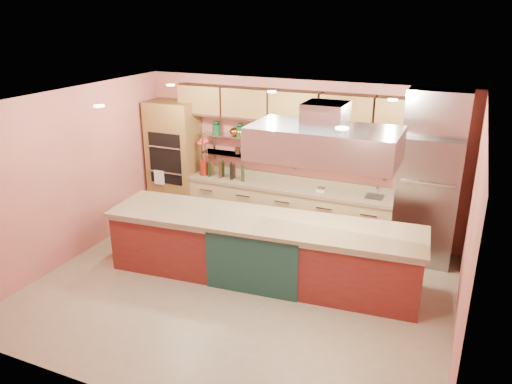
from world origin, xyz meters
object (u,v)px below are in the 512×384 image
at_px(copper_kettle, 235,131).
at_px(green_canister, 255,133).
at_px(flower_vase, 204,167).
at_px(island, 262,249).
at_px(kitchen_scale, 321,189).
at_px(refrigerator, 427,200).

distance_m(copper_kettle, green_canister, 0.40).
xyz_separation_m(flower_vase, green_canister, (0.98, 0.22, 0.72)).
bearing_deg(island, flower_vase, 134.05).
bearing_deg(flower_vase, kitchen_scale, 0.00).
relative_size(flower_vase, green_canister, 1.82).
distance_m(kitchen_scale, green_canister, 1.62).
distance_m(kitchen_scale, copper_kettle, 1.98).
distance_m(flower_vase, copper_kettle, 0.94).
relative_size(refrigerator, green_canister, 12.68).
relative_size(island, kitchen_scale, 31.13).
height_order(island, copper_kettle, copper_kettle).
height_order(flower_vase, kitchen_scale, flower_vase).
distance_m(flower_vase, green_canister, 1.23).
distance_m(island, flower_vase, 2.64).
relative_size(island, green_canister, 28.39).
height_order(island, kitchen_scale, kitchen_scale).
distance_m(refrigerator, flower_vase, 4.13).
xyz_separation_m(copper_kettle, green_canister, (0.40, 0.00, 0.01)).
bearing_deg(refrigerator, green_canister, 175.83).
xyz_separation_m(refrigerator, kitchen_scale, (-1.77, 0.01, -0.08)).
distance_m(island, kitchen_scale, 1.80).
height_order(island, flower_vase, flower_vase).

